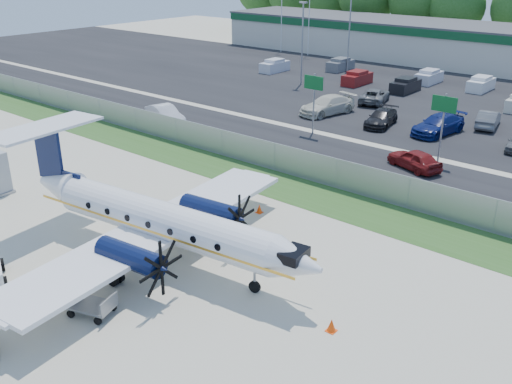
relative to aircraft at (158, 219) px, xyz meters
The scene contains 24 objects.
ground 2.81m from the aircraft, 20.31° to the right, with size 170.00×170.00×0.00m, color beige.
grass_verge 11.70m from the aircraft, 81.51° to the left, with size 170.00×4.00×0.02m, color #2D561E.
access_road 18.57m from the aircraft, 84.72° to the left, with size 170.00×8.00×0.02m, color black.
parking_lot 39.47m from the aircraft, 87.53° to the left, with size 170.00×32.00×0.02m, color black.
perimeter_fence 13.53m from the aircraft, 82.77° to the left, with size 120.00×0.06×1.99m.
building_west 65.28m from the aircraft, 109.98° to the left, with size 46.40×12.40×5.24m.
sign_left 23.20m from the aircraft, 105.80° to the left, with size 1.80×0.26×5.00m.
sign_mid 22.82m from the aircraft, 78.09° to the left, with size 1.80×0.26×5.00m.
flagpole_west 64.34m from the aircraft, 122.19° to the left, with size 1.06×0.12×10.00m.
flagpole_east 61.83m from the aircraft, 118.26° to the left, with size 1.06×0.12×10.00m.
light_pole_nw 41.73m from the aircraft, 116.09° to the left, with size 0.90×0.35×9.09m.
light_pole_sw 50.88m from the aircraft, 111.12° to the left, with size 0.90×0.35×9.09m.
aircraft is the anchor object (origin of this frame).
baggage_cart_near 5.46m from the aircraft, 74.44° to the right, with size 2.19×1.70×1.01m.
cone_nose 9.94m from the aircraft, ahead, with size 0.40×0.40×0.56m.
cone_starboard_wing 7.55m from the aircraft, 87.35° to the left, with size 0.37×0.37×0.53m.
road_car_west 24.37m from the aircraft, 137.63° to the left, with size 1.72×4.94×1.63m, color silver.
road_car_mid 20.40m from the aircraft, 78.65° to the left, with size 1.68×4.16×1.42m, color maroon.
parked_car_a 29.74m from the aircraft, 107.27° to the left, with size 2.38×5.86×1.70m, color beige.
parked_car_b 28.32m from the aircraft, 96.13° to the left, with size 1.96×4.81×1.40m, color black.
parked_car_c 29.00m from the aircraft, 86.37° to the left, with size 2.27×5.59×1.62m, color navy.
parked_car_f 35.92m from the aircraft, 102.16° to the left, with size 2.41×5.24×1.46m, color #595B5E.
parked_car_g 33.94m from the aircraft, 82.67° to the left, with size 1.57×4.49×1.48m, color #595B5E.
far_parking_rows 44.46m from the aircraft, 87.81° to the left, with size 56.00×10.00×1.60m, color gray, non-canonical shape.
Camera 1 is at (17.87, -15.38, 14.05)m, focal length 40.00 mm.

